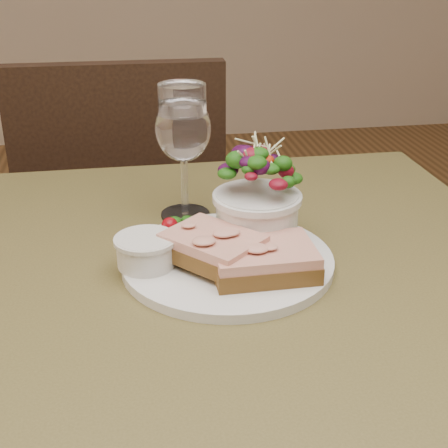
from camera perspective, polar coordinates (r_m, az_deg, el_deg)
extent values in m
cube|color=#4B4220|center=(0.75, -0.01, -5.96)|extent=(0.80, 0.80, 0.04)
cylinder|color=black|center=(1.26, -18.63, -13.73)|extent=(0.05, 0.05, 0.71)
cylinder|color=black|center=(1.32, 12.50, -11.04)|extent=(0.05, 0.05, 0.71)
cube|color=black|center=(1.53, -8.82, -1.06)|extent=(0.43, 0.43, 0.04)
cube|color=black|center=(1.27, -9.41, 4.32)|extent=(0.42, 0.05, 0.45)
cube|color=black|center=(1.64, -8.30, -8.12)|extent=(0.37, 0.37, 0.45)
cylinder|color=silver|center=(0.76, 0.32, -3.38)|extent=(0.26, 0.26, 0.01)
cube|color=#452F12|center=(0.72, 3.61, -3.64)|extent=(0.12, 0.09, 0.02)
cube|color=beige|center=(0.71, 3.64, -2.50)|extent=(0.12, 0.09, 0.01)
cube|color=#452F12|center=(0.73, -1.00, -2.52)|extent=(0.13, 0.13, 0.02)
cube|color=beige|center=(0.72, -1.01, -1.43)|extent=(0.13, 0.13, 0.01)
cylinder|color=silver|center=(0.74, -7.14, -2.47)|extent=(0.07, 0.07, 0.04)
cylinder|color=olive|center=(0.73, -7.20, -1.43)|extent=(0.06, 0.06, 0.01)
cylinder|color=silver|center=(0.79, 3.01, 0.76)|extent=(0.10, 0.10, 0.06)
ellipsoid|color=#163E0B|center=(0.77, 3.11, 4.57)|extent=(0.09, 0.09, 0.06)
ellipsoid|color=#163E0B|center=(0.82, -4.00, -0.10)|extent=(0.04, 0.04, 0.01)
sphere|color=maroon|center=(0.81, -4.99, -0.15)|extent=(0.02, 0.02, 0.02)
cylinder|color=white|center=(0.89, -3.54, 0.89)|extent=(0.07, 0.07, 0.00)
cylinder|color=white|center=(0.88, -3.63, 3.69)|extent=(0.01, 0.01, 0.09)
ellipsoid|color=white|center=(0.85, -3.77, 8.71)|extent=(0.08, 0.08, 0.09)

